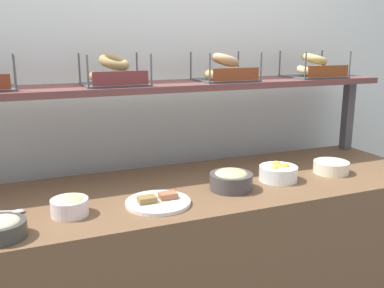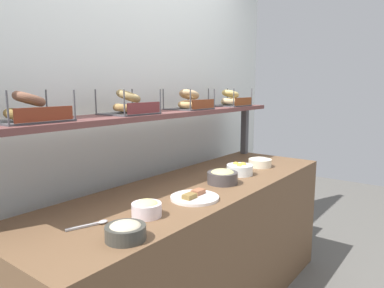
{
  "view_description": "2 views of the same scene",
  "coord_description": "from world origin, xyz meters",
  "px_view_note": "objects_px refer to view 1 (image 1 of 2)",
  "views": [
    {
      "loc": [
        -0.71,
        -1.68,
        1.48
      ],
      "look_at": [
        0.01,
        0.05,
        1.03
      ],
      "focal_mm": 40.57,
      "sensor_mm": 36.0,
      "label": 1
    },
    {
      "loc": [
        -1.65,
        -1.23,
        1.43
      ],
      "look_at": [
        0.02,
        0.04,
        1.09
      ],
      "focal_mm": 33.14,
      "sensor_mm": 36.0,
      "label": 2
    }
  ],
  "objects_px": {
    "bagel_basket_everything": "(114,74)",
    "bagel_basket_sesame": "(225,71)",
    "serving_spoon_near_plate": "(8,212)",
    "bowl_hummus": "(231,179)",
    "bagel_basket_plain": "(314,68)",
    "serving_plate_white": "(158,202)",
    "bowl_fruit_salad": "(278,172)",
    "bowl_tuna_salad": "(1,228)",
    "bowl_potato_salad": "(331,166)",
    "bowl_egg_salad": "(70,205)"
  },
  "relations": [
    {
      "from": "serving_plate_white",
      "to": "bagel_basket_sesame",
      "type": "relative_size",
      "value": 0.89
    },
    {
      "from": "bowl_fruit_salad",
      "to": "bagel_basket_everything",
      "type": "relative_size",
      "value": 0.62
    },
    {
      "from": "serving_spoon_near_plate",
      "to": "bagel_basket_plain",
      "type": "height_order",
      "value": "bagel_basket_plain"
    },
    {
      "from": "bagel_basket_sesame",
      "to": "serving_spoon_near_plate",
      "type": "bearing_deg",
      "value": -164.52
    },
    {
      "from": "bagel_basket_everything",
      "to": "bagel_basket_sesame",
      "type": "relative_size",
      "value": 0.99
    },
    {
      "from": "bowl_potato_salad",
      "to": "bagel_basket_everything",
      "type": "bearing_deg",
      "value": 160.45
    },
    {
      "from": "bowl_hummus",
      "to": "bagel_basket_sesame",
      "type": "bearing_deg",
      "value": 68.3
    },
    {
      "from": "serving_plate_white",
      "to": "bagel_basket_everything",
      "type": "height_order",
      "value": "bagel_basket_everything"
    },
    {
      "from": "bowl_hummus",
      "to": "bowl_egg_salad",
      "type": "height_order",
      "value": "bowl_hummus"
    },
    {
      "from": "bowl_fruit_salad",
      "to": "bowl_hummus",
      "type": "relative_size",
      "value": 0.94
    },
    {
      "from": "bowl_egg_salad",
      "to": "bagel_basket_sesame",
      "type": "distance_m",
      "value": 1.01
    },
    {
      "from": "serving_spoon_near_plate",
      "to": "bagel_basket_everything",
      "type": "relative_size",
      "value": 0.62
    },
    {
      "from": "serving_spoon_near_plate",
      "to": "bagel_basket_sesame",
      "type": "distance_m",
      "value": 1.18
    },
    {
      "from": "bowl_potato_salad",
      "to": "serving_spoon_near_plate",
      "type": "distance_m",
      "value": 1.45
    },
    {
      "from": "bagel_basket_sesame",
      "to": "bagel_basket_plain",
      "type": "bearing_deg",
      "value": -0.63
    },
    {
      "from": "bowl_egg_salad",
      "to": "serving_spoon_near_plate",
      "type": "xyz_separation_m",
      "value": [
        -0.21,
        0.1,
        -0.03
      ]
    },
    {
      "from": "bowl_tuna_salad",
      "to": "bagel_basket_everything",
      "type": "xyz_separation_m",
      "value": [
        0.5,
        0.5,
        0.44
      ]
    },
    {
      "from": "bowl_tuna_salad",
      "to": "serving_spoon_near_plate",
      "type": "bearing_deg",
      "value": 85.74
    },
    {
      "from": "bowl_tuna_salad",
      "to": "bowl_hummus",
      "type": "relative_size",
      "value": 0.85
    },
    {
      "from": "bowl_egg_salad",
      "to": "bagel_basket_plain",
      "type": "height_order",
      "value": "bagel_basket_plain"
    },
    {
      "from": "bowl_tuna_salad",
      "to": "bowl_potato_salad",
      "type": "xyz_separation_m",
      "value": [
        1.47,
        0.16,
        -0.0
      ]
    },
    {
      "from": "bowl_hummus",
      "to": "bagel_basket_everything",
      "type": "bearing_deg",
      "value": 137.8
    },
    {
      "from": "bagel_basket_everything",
      "to": "bagel_basket_sesame",
      "type": "height_order",
      "value": "bagel_basket_everything"
    },
    {
      "from": "bowl_tuna_salad",
      "to": "bagel_basket_sesame",
      "type": "distance_m",
      "value": 1.25
    },
    {
      "from": "bowl_fruit_salad",
      "to": "bowl_hummus",
      "type": "bearing_deg",
      "value": -174.09
    },
    {
      "from": "bagel_basket_sesame",
      "to": "serving_plate_white",
      "type": "bearing_deg",
      "value": -139.96
    },
    {
      "from": "bowl_potato_salad",
      "to": "bowl_fruit_salad",
      "type": "height_order",
      "value": "bowl_fruit_salad"
    },
    {
      "from": "bowl_tuna_salad",
      "to": "bagel_basket_plain",
      "type": "distance_m",
      "value": 1.72
    },
    {
      "from": "bowl_hummus",
      "to": "bagel_basket_sesame",
      "type": "distance_m",
      "value": 0.59
    },
    {
      "from": "bowl_tuna_salad",
      "to": "bowl_egg_salad",
      "type": "distance_m",
      "value": 0.26
    },
    {
      "from": "bowl_potato_salad",
      "to": "bagel_basket_everything",
      "type": "height_order",
      "value": "bagel_basket_everything"
    },
    {
      "from": "bowl_hummus",
      "to": "bagel_basket_plain",
      "type": "xyz_separation_m",
      "value": [
        0.68,
        0.36,
        0.43
      ]
    },
    {
      "from": "bowl_tuna_salad",
      "to": "bagel_basket_sesame",
      "type": "bearing_deg",
      "value": 25.46
    },
    {
      "from": "bowl_hummus",
      "to": "bagel_basket_plain",
      "type": "relative_size",
      "value": 0.62
    },
    {
      "from": "bagel_basket_sesame",
      "to": "bowl_egg_salad",
      "type": "bearing_deg",
      "value": -154.69
    },
    {
      "from": "bowl_tuna_salad",
      "to": "bagel_basket_everything",
      "type": "distance_m",
      "value": 0.84
    },
    {
      "from": "bowl_egg_salad",
      "to": "serving_spoon_near_plate",
      "type": "bearing_deg",
      "value": 154.31
    },
    {
      "from": "bowl_egg_salad",
      "to": "bagel_basket_sesame",
      "type": "relative_size",
      "value": 0.48
    },
    {
      "from": "bowl_egg_salad",
      "to": "bagel_basket_everything",
      "type": "bearing_deg",
      "value": 55.25
    },
    {
      "from": "bowl_potato_salad",
      "to": "serving_spoon_near_plate",
      "type": "bearing_deg",
      "value": 177.92
    },
    {
      "from": "serving_plate_white",
      "to": "bagel_basket_plain",
      "type": "xyz_separation_m",
      "value": [
        1.03,
        0.41,
        0.47
      ]
    },
    {
      "from": "bowl_potato_salad",
      "to": "bowl_tuna_salad",
      "type": "bearing_deg",
      "value": -173.7
    },
    {
      "from": "bagel_basket_everything",
      "to": "bagel_basket_sesame",
      "type": "distance_m",
      "value": 0.55
    },
    {
      "from": "bowl_potato_salad",
      "to": "serving_plate_white",
      "type": "height_order",
      "value": "bowl_potato_salad"
    },
    {
      "from": "bowl_fruit_salad",
      "to": "bagel_basket_sesame",
      "type": "height_order",
      "value": "bagel_basket_sesame"
    },
    {
      "from": "bowl_fruit_salad",
      "to": "bagel_basket_everything",
      "type": "distance_m",
      "value": 0.87
    },
    {
      "from": "bowl_fruit_salad",
      "to": "bagel_basket_sesame",
      "type": "relative_size",
      "value": 0.61
    },
    {
      "from": "serving_spoon_near_plate",
      "to": "bagel_basket_everything",
      "type": "height_order",
      "value": "bagel_basket_everything"
    },
    {
      "from": "bowl_egg_salad",
      "to": "bagel_basket_everything",
      "type": "xyz_separation_m",
      "value": [
        0.27,
        0.39,
        0.44
      ]
    },
    {
      "from": "bowl_egg_salad",
      "to": "bagel_basket_everything",
      "type": "distance_m",
      "value": 0.65
    }
  ]
}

